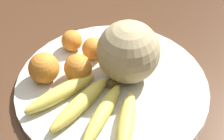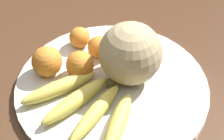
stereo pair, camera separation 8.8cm
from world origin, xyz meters
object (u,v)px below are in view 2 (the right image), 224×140
Objects in this scene: melon at (130,53)px; orange_front_left at (47,61)px; orange_back_left at (80,65)px; fruit_bowl at (112,87)px; produce_tag at (115,58)px; kitchen_table at (114,101)px; banana_bunch at (86,105)px; orange_mid_center at (99,47)px; orange_front_right at (80,37)px.

melon reaches higher than orange_front_left.
orange_back_left is at bearing 116.25° from melon.
fruit_bowl is 5.34× the size of produce_tag.
fruit_bowl is 0.10m from orange_back_left.
orange_front_left is at bearing 95.82° from produce_tag.
melon is 2.01× the size of orange_front_left.
produce_tag is (0.04, 0.06, -0.07)m from melon.
orange_back_left is (-0.05, 0.11, -0.04)m from melon.
orange_back_left is at bearing 118.46° from kitchen_table.
banana_bunch is 0.16m from orange_front_left.
fruit_bowl is 0.12m from orange_mid_center.
fruit_bowl is 3.09× the size of melon.
orange_front_right is 0.97× the size of orange_mid_center.
orange_front_right is (0.09, 0.15, 0.04)m from fruit_bowl.
orange_front_left is at bearing 103.91° from fruit_bowl.
melon reaches higher than produce_tag.
banana_bunch is at bearing 179.32° from kitchen_table.
banana_bunch is at bearing -144.30° from orange_front_right.
orange_front_right is at bearing 76.51° from melon.
banana_bunch is 3.94× the size of orange_back_left.
orange_back_left reaches higher than kitchen_table.
banana_bunch reaches higher than produce_tag.
melon reaches higher than banana_bunch.
melon is (0.01, -0.04, 0.18)m from kitchen_table.
orange_front_right is (0.04, 0.17, -0.05)m from melon.
kitchen_table is at bearing -61.54° from orange_back_left.
orange_front_right is 0.11m from orange_back_left.
orange_front_left reaches higher than orange_front_right.
orange_front_left is at bearing 115.04° from melon.
orange_mid_center is at bearing -2.60° from orange_back_left.
orange_front_right is 0.82× the size of orange_back_left.
melon is at bearing -27.30° from fruit_bowl.
kitchen_table is at bearing 111.36° from melon.
melon is 0.12m from orange_mid_center.
melon reaches higher than fruit_bowl.
orange_front_right is at bearing -134.81° from banana_bunch.
melon is 0.18m from orange_front_right.
orange_back_left is at bearing -132.03° from banana_bunch.
melon is 2.65× the size of orange_mid_center.
fruit_bowl is at bearing -76.09° from orange_front_left.
orange_mid_center is 0.05m from produce_tag.
kitchen_table is 0.20m from orange_front_right.
melon is 2.22× the size of orange_back_left.
melon is 1.73× the size of produce_tag.
kitchen_table is at bearing 19.52° from fruit_bowl.
orange_back_left is (-0.04, 0.07, 0.14)m from kitchen_table.
melon reaches higher than orange_front_right.
kitchen_table is at bearing -112.07° from orange_front_right.
produce_tag is at bearing 23.81° from fruit_bowl.
kitchen_table is at bearing -171.19° from banana_bunch.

